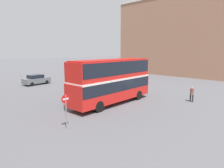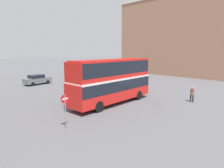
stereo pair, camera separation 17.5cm
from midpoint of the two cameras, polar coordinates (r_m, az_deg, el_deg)
The scene contains 7 objects.
ground_plane at distance 22.38m, azimuth 2.46°, elevation -5.23°, with size 240.00×240.00×0.00m, color #5B5B60.
building_row_right at distance 51.00m, azimuth 19.04°, elevation 12.77°, with size 10.23×28.73×17.90m.
double_decker_bus at distance 21.35m, azimuth 0.24°, elevation 1.58°, with size 10.54×3.09×4.78m.
pedestrian_foreground at distance 24.02m, azimuth 22.13°, elevation -2.35°, with size 0.43×0.43×1.71m.
parked_car_kerb_near at distance 35.94m, azimuth -20.44°, elevation 1.20°, with size 4.59×2.29×1.67m.
parked_car_kerb_far at distance 35.39m, azimuth -5.28°, elevation 1.57°, with size 4.41×2.46×1.54m.
no_entry_sign at distance 15.00m, azimuth -12.91°, elevation -5.98°, with size 0.68×0.08×2.61m.
Camera 2 is at (-15.89, -14.67, 5.76)m, focal length 32.00 mm.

